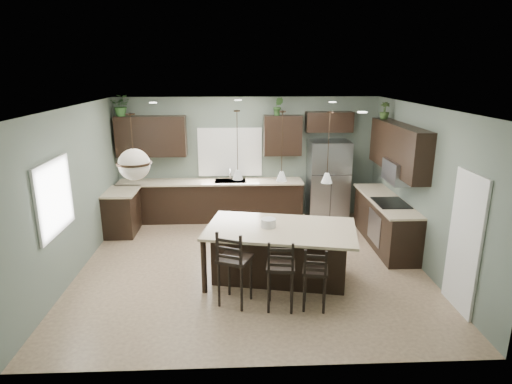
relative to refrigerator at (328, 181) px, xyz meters
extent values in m
plane|color=#9E8466|center=(-1.84, -2.38, -0.93)|extent=(6.00, 6.00, 0.00)
cube|color=white|center=(1.13, -3.93, 0.09)|extent=(0.04, 0.82, 2.04)
cube|color=white|center=(-2.24, 0.35, 0.62)|extent=(1.35, 0.02, 1.00)
cube|color=white|center=(-4.83, -3.18, 0.62)|extent=(0.02, 1.10, 1.00)
cube|color=black|center=(-4.54, -0.68, -0.48)|extent=(0.60, 0.90, 0.90)
cube|color=beige|center=(-4.52, -0.68, -0.01)|extent=(0.66, 0.96, 0.04)
cube|color=black|center=(-2.69, 0.07, -0.48)|extent=(4.20, 0.60, 0.90)
cube|color=beige|center=(-2.69, 0.05, -0.01)|extent=(4.20, 0.66, 0.04)
cube|color=gray|center=(-2.24, 0.05, 0.01)|extent=(0.70, 0.45, 0.01)
cylinder|color=silver|center=(-2.24, 0.02, 0.16)|extent=(0.02, 0.02, 0.28)
cube|color=black|center=(-3.99, 0.20, 1.02)|extent=(1.55, 0.34, 0.90)
cube|color=black|center=(-1.04, 0.20, 1.02)|extent=(0.85, 0.34, 0.90)
cube|color=black|center=(0.01, 0.20, 1.32)|extent=(1.05, 0.34, 0.45)
cube|color=black|center=(0.86, -1.51, -0.48)|extent=(0.60, 2.35, 0.90)
cube|color=beige|center=(0.84, -1.51, -0.01)|extent=(0.66, 2.35, 0.04)
cube|color=black|center=(0.84, -1.78, 0.02)|extent=(0.58, 0.75, 0.02)
cube|color=gray|center=(0.55, -1.78, -0.48)|extent=(0.01, 0.72, 0.60)
cube|color=black|center=(0.99, -1.51, 1.02)|extent=(0.34, 2.35, 0.90)
cube|color=gray|center=(0.94, -1.78, 0.62)|extent=(0.40, 0.75, 0.40)
cube|color=#999AA1|center=(0.00, 0.00, 0.00)|extent=(0.90, 0.74, 1.85)
cube|color=black|center=(-1.38, -2.96, -0.46)|extent=(2.62, 1.81, 0.92)
cylinder|color=silver|center=(-1.58, -2.92, 0.07)|extent=(0.24, 0.24, 0.14)
cube|color=black|center=(-2.13, -3.67, -0.33)|extent=(0.58, 0.58, 1.19)
cube|color=black|center=(-1.47, -3.83, -0.37)|extent=(0.45, 0.45, 1.10)
cube|color=black|center=(-0.97, -3.86, -0.43)|extent=(0.43, 0.43, 0.98)
imported|color=#2C5826|center=(-4.59, 0.17, 1.71)|extent=(0.43, 0.38, 0.47)
imported|color=#2D5324|center=(-1.15, 0.17, 1.68)|extent=(0.25, 0.22, 0.40)
imported|color=#2F481F|center=(0.96, -0.67, 1.65)|extent=(0.25, 0.25, 0.35)
plane|color=#5B695D|center=(-1.84, 0.37, 0.48)|extent=(6.00, 0.00, 6.00)
plane|color=#5B695D|center=(-1.84, -5.13, 0.48)|extent=(6.00, 0.00, 6.00)
plane|color=#5B695D|center=(-4.84, -2.38, 0.48)|extent=(0.00, 5.50, 5.50)
plane|color=#5B695D|center=(1.16, -2.38, 0.48)|extent=(0.00, 5.50, 5.50)
plane|color=white|center=(-1.84, -2.38, 1.87)|extent=(6.00, 6.00, 0.00)
camera|label=1|loc=(-2.07, -9.42, 2.46)|focal=30.00mm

